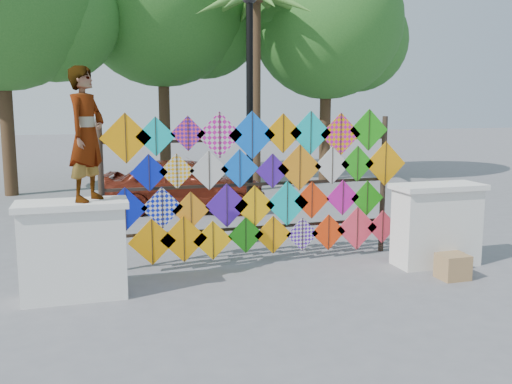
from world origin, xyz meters
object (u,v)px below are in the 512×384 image
lamppost (250,93)px  kite_rack (260,186)px  vendor_woman (86,134)px  sedan (185,184)px

lamppost → kite_rack: bearing=-98.8°
vendor_woman → lamppost: bearing=-18.2°
kite_rack → vendor_woman: bearing=-160.3°
vendor_woman → sedan: size_ratio=0.45×
vendor_woman → sedan: vendor_woman is taller
kite_rack → lamppost: (0.20, 1.28, 1.45)m
kite_rack → lamppost: lamppost is taller
kite_rack → sedan: 4.71m
kite_rack → vendor_woman: size_ratio=2.94×
vendor_woman → lamppost: (2.77, 2.20, 0.56)m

